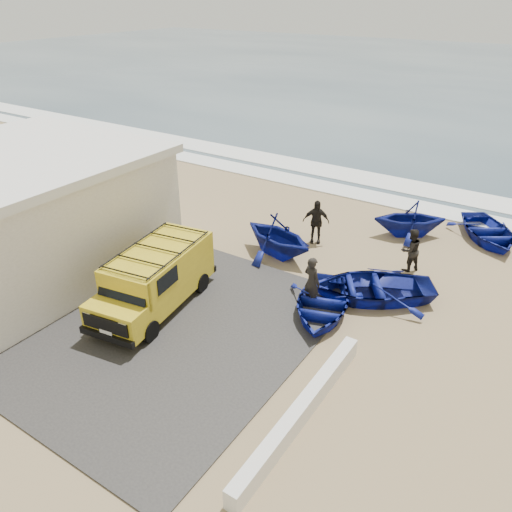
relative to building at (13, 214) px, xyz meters
The scene contains 16 objects.
ground 8.06m from the building, 14.93° to the left, with size 160.00×160.00×0.00m, color #9A8159.
slab 5.90m from the building, ahead, with size 12.00×10.00×0.05m, color #373533.
ocean 58.52m from the building, 82.63° to the left, with size 180.00×88.00×0.01m, color #385166.
surf_line 16.02m from the building, 61.82° to the left, with size 180.00×1.60×0.06m, color white.
surf_wash 18.25m from the building, 65.56° to the left, with size 180.00×2.20×0.04m, color white.
building is the anchor object (origin of this frame).
parapet 12.68m from the building, ahead, with size 0.35×6.00×0.55m, color silver.
van 6.23m from the building, ahead, with size 2.59×5.06×2.07m.
boat_near_left 11.51m from the building, 17.25° to the left, with size 2.55×3.57×0.74m, color navy.
boat_near_right 13.03m from the building, 23.47° to the left, with size 2.99×4.18×0.87m, color navy.
boat_mid_left 9.78m from the building, 38.70° to the left, with size 2.81×3.26×1.72m, color navy.
boat_far_left 15.63m from the building, 43.26° to the left, with size 2.58×2.99×1.58m, color navy.
boat_far_right 18.78m from the building, 40.13° to the left, with size 2.66×3.72×0.77m, color navy.
fisherman_front 11.02m from the building, 19.22° to the left, with size 0.66×0.43×1.80m, color black.
fisherman_middle 14.59m from the building, 32.14° to the left, with size 0.81×0.63×1.67m, color black.
fisherman_back 11.52m from the building, 43.61° to the left, with size 1.09×0.45×1.86m, color black.
Camera 1 is at (8.96, -11.09, 9.40)m, focal length 35.00 mm.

